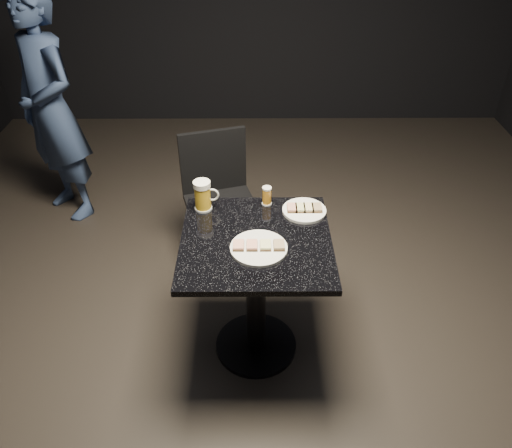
% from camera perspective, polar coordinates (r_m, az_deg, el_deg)
% --- Properties ---
extents(floor, '(6.00, 6.00, 0.00)m').
position_cam_1_polar(floor, '(2.83, 0.00, -13.76)').
color(floor, black).
rests_on(floor, ground).
extents(plate_large, '(0.26, 0.26, 0.01)m').
position_cam_1_polar(plate_large, '(2.24, 0.32, -2.76)').
color(plate_large, silver).
rests_on(plate_large, table).
extents(plate_small, '(0.22, 0.22, 0.01)m').
position_cam_1_polar(plate_small, '(2.49, 5.53, 1.55)').
color(plate_small, white).
rests_on(plate_small, table).
extents(patron, '(0.70, 0.68, 1.61)m').
position_cam_1_polar(patron, '(3.73, -22.43, 12.05)').
color(patron, navy).
rests_on(patron, floor).
extents(table, '(0.70, 0.70, 0.75)m').
position_cam_1_polar(table, '(2.47, 0.00, -6.14)').
color(table, black).
rests_on(table, floor).
extents(beer_mug, '(0.13, 0.09, 0.16)m').
position_cam_1_polar(beer_mug, '(2.48, -6.07, 3.27)').
color(beer_mug, silver).
rests_on(beer_mug, table).
extents(beer_tumbler, '(0.05, 0.05, 0.10)m').
position_cam_1_polar(beer_tumbler, '(2.52, 1.26, 3.25)').
color(beer_tumbler, silver).
rests_on(beer_tumbler, table).
extents(chair, '(0.51, 0.51, 0.88)m').
position_cam_1_polar(chair, '(3.09, -4.26, 3.37)').
color(chair, black).
rests_on(chair, floor).
extents(canapes_on_plate_large, '(0.23, 0.07, 0.02)m').
position_cam_1_polar(canapes_on_plate_large, '(2.23, 0.32, -2.44)').
color(canapes_on_plate_large, '#4C3521').
rests_on(canapes_on_plate_large, plate_large).
extents(canapes_on_plate_small, '(0.17, 0.07, 0.02)m').
position_cam_1_polar(canapes_on_plate_small, '(2.49, 5.55, 1.86)').
color(canapes_on_plate_small, '#4C3521').
rests_on(canapes_on_plate_small, plate_small).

